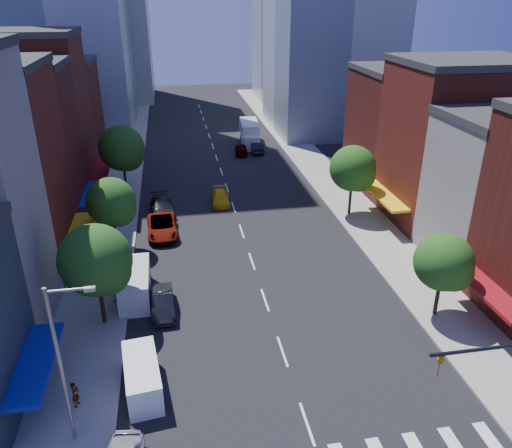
{
  "coord_description": "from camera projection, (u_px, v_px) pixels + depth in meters",
  "views": [
    {
      "loc": [
        -6.04,
        -18.86,
        20.84
      ],
      "look_at": [
        -0.2,
        14.8,
        5.0
      ],
      "focal_mm": 35.0,
      "sensor_mm": 36.0,
      "label": 1
    }
  ],
  "objects": [
    {
      "name": "bldg_right_3",
      "position": [
        408.0,
        130.0,
        57.48
      ],
      "size": [
        12.0,
        10.0,
        13.0
      ],
      "primitive_type": "cube",
      "color": "#4D1513",
      "rests_on": "ground"
    },
    {
      "name": "bldg_left_4",
      "position": [
        28.0,
        120.0,
        53.25
      ],
      "size": [
        12.0,
        9.0,
        17.0
      ],
      "primitive_type": "cube",
      "color": "maroon",
      "rests_on": "ground"
    },
    {
      "name": "tree_right_far",
      "position": [
        354.0,
        170.0,
        49.5
      ],
      "size": [
        4.6,
        4.6,
        7.2
      ],
      "color": "black",
      "rests_on": "sidewalk_right"
    },
    {
      "name": "pedestrian_near",
      "position": [
        75.0,
        394.0,
        27.24
      ],
      "size": [
        0.53,
        0.65,
        1.55
      ],
      "primitive_type": "imported",
      "rotation": [
        0.0,
        0.0,
        1.26
      ],
      "color": "#999999",
      "rests_on": "sidewalk_left"
    },
    {
      "name": "streetlight",
      "position": [
        63.0,
        358.0,
        23.41
      ],
      "size": [
        2.25,
        0.25,
        9.0
      ],
      "color": "slate",
      "rests_on": "sidewalk_left"
    },
    {
      "name": "parked_car_second",
      "position": [
        163.0,
        303.0,
        35.64
      ],
      "size": [
        1.77,
        4.57,
        1.48
      ],
      "primitive_type": "imported",
      "rotation": [
        0.0,
        0.0,
        0.04
      ],
      "color": "black",
      "rests_on": "ground"
    },
    {
      "name": "bldg_right_2",
      "position": [
        456.0,
        145.0,
        48.12
      ],
      "size": [
        12.0,
        10.0,
        15.0
      ],
      "primitive_type": "cube",
      "color": "maroon",
      "rests_on": "ground"
    },
    {
      "name": "tree_right_near",
      "position": [
        446.0,
        264.0,
        33.69
      ],
      "size": [
        4.0,
        4.0,
        6.2
      ],
      "color": "black",
      "rests_on": "sidewalk_right"
    },
    {
      "name": "traffic_car_far",
      "position": [
        241.0,
        149.0,
        70.77
      ],
      "size": [
        2.23,
        4.47,
        1.46
      ],
      "primitive_type": "imported",
      "rotation": [
        0.0,
        0.0,
        3.02
      ],
      "color": "#999999",
      "rests_on": "ground"
    },
    {
      "name": "box_truck",
      "position": [
        250.0,
        134.0,
        74.94
      ],
      "size": [
        3.17,
        8.53,
        3.36
      ],
      "rotation": [
        0.0,
        0.0,
        -0.09
      ],
      "color": "silver",
      "rests_on": "ground"
    },
    {
      "name": "tree_left_far",
      "position": [
        123.0,
        150.0,
        54.73
      ],
      "size": [
        5.0,
        5.0,
        7.75
      ],
      "color": "black",
      "rests_on": "sidewalk_left"
    },
    {
      "name": "parked_car_third",
      "position": [
        162.0,
        227.0,
        47.02
      ],
      "size": [
        2.96,
        5.98,
        1.63
      ],
      "primitive_type": "imported",
      "rotation": [
        0.0,
        0.0,
        0.04
      ],
      "color": "#999999",
      "rests_on": "ground"
    },
    {
      "name": "bldg_left_3",
      "position": [
        8.0,
        152.0,
        46.07
      ],
      "size": [
        12.0,
        8.0,
        15.0
      ],
      "primitive_type": "cube",
      "color": "#4D1513",
      "rests_on": "ground"
    },
    {
      "name": "tree_left_near",
      "position": [
        98.0,
        263.0,
        32.52
      ],
      "size": [
        4.8,
        4.8,
        7.3
      ],
      "color": "black",
      "rests_on": "sidewalk_left"
    },
    {
      "name": "sidewalk_left",
      "position": [
        120.0,
        182.0,
        60.35
      ],
      "size": [
        5.0,
        120.0,
        0.15
      ],
      "primitive_type": "cube",
      "color": "gray",
      "rests_on": "ground"
    },
    {
      "name": "bldg_right_1",
      "position": [
        511.0,
        193.0,
        40.7
      ],
      "size": [
        12.0,
        8.0,
        12.0
      ],
      "primitive_type": "cube",
      "color": "#BBB5AC",
      "rests_on": "ground"
    },
    {
      "name": "parked_car_rear",
      "position": [
        162.0,
        207.0,
        51.54
      ],
      "size": [
        2.79,
        5.6,
        1.56
      ],
      "primitive_type": "imported",
      "rotation": [
        0.0,
        0.0,
        0.12
      ],
      "color": "black",
      "rests_on": "ground"
    },
    {
      "name": "tree_left_mid",
      "position": [
        113.0,
        204.0,
        42.5
      ],
      "size": [
        4.2,
        4.2,
        6.65
      ],
      "color": "black",
      "rests_on": "sidewalk_left"
    },
    {
      "name": "ground",
      "position": [
        307.0,
        424.0,
        26.56
      ],
      "size": [
        220.0,
        220.0,
        0.0
      ],
      "primitive_type": "plane",
      "color": "black",
      "rests_on": "ground"
    },
    {
      "name": "taxi",
      "position": [
        221.0,
        198.0,
        54.19
      ],
      "size": [
        2.13,
        4.65,
        1.32
      ],
      "primitive_type": "imported",
      "rotation": [
        0.0,
        0.0,
        -0.06
      ],
      "color": "yellow",
      "rests_on": "ground"
    },
    {
      "name": "bldg_left_5",
      "position": [
        49.0,
        119.0,
        62.58
      ],
      "size": [
        12.0,
        10.0,
        13.0
      ],
      "primitive_type": "cube",
      "color": "#4D1513",
      "rests_on": "ground"
    },
    {
      "name": "sidewalk_right",
      "position": [
        320.0,
        171.0,
        64.23
      ],
      "size": [
        5.0,
        120.0,
        0.15
      ],
      "primitive_type": "cube",
      "color": "gray",
      "rests_on": "ground"
    },
    {
      "name": "cargo_van_far",
      "position": [
        135.0,
        285.0,
        37.0
      ],
      "size": [
        2.29,
        5.49,
        2.33
      ],
      "rotation": [
        0.0,
        0.0,
        0.01
      ],
      "color": "silver",
      "rests_on": "ground"
    },
    {
      "name": "cargo_van_near",
      "position": [
        142.0,
        378.0,
        28.28
      ],
      "size": [
        2.43,
        4.88,
        2.0
      ],
      "rotation": [
        0.0,
        0.0,
        0.12
      ],
      "color": "white",
      "rests_on": "ground"
    },
    {
      "name": "traffic_car_oncoming",
      "position": [
        256.0,
        147.0,
        71.61
      ],
      "size": [
        1.7,
        4.56,
        1.49
      ],
      "primitive_type": "imported",
      "rotation": [
        0.0,
        0.0,
        3.17
      ],
      "color": "black",
      "rests_on": "ground"
    },
    {
      "name": "pedestrian_far",
      "position": [
        114.0,
        291.0,
        36.58
      ],
      "size": [
        0.94,
        0.99,
        1.62
      ],
      "primitive_type": "imported",
      "rotation": [
        0.0,
        0.0,
        -2.15
      ],
      "color": "#999999",
      "rests_on": "sidewalk_left"
    }
  ]
}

